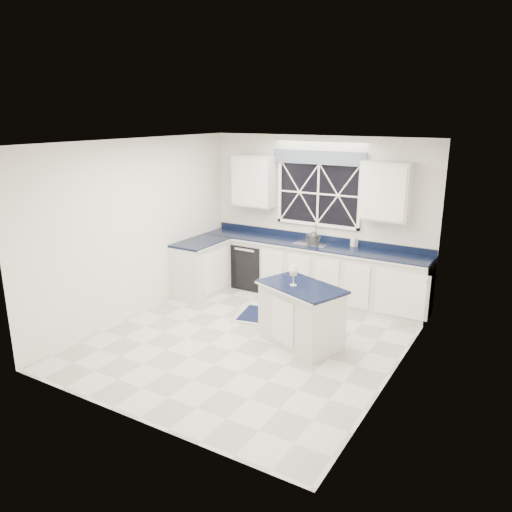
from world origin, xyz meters
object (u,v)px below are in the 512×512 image
Objects in this scene: dishwasher at (254,264)px; soap_bottle at (354,240)px; island at (301,315)px; kettle at (313,238)px; wine_glass at (294,272)px; faucet at (315,232)px.

soap_bottle is at bearing 7.03° from dishwasher.
dishwasher is at bearing 156.94° from island.
soap_bottle is (0.63, 0.23, -0.00)m from kettle.
wine_glass reaches higher than dishwasher.
soap_bottle is (1.79, 0.22, 0.63)m from dishwasher.
faucet is at bearing -177.86° from soap_bottle.
soap_bottle reaches higher than island.
faucet is at bearing 106.07° from wine_glass.
island is (0.67, -1.91, -0.68)m from faucet.
island is 0.62m from wine_glass.
island is 1.92m from kettle.
dishwasher is 4.06× the size of soap_bottle.
island is at bearing 25.94° from wine_glass.
dishwasher is 2.98× the size of wine_glass.
soap_bottle reaches higher than dishwasher.
dishwasher is 0.63× the size of island.
island is 4.71× the size of wine_glass.
island is (1.77, -1.72, 0.01)m from dishwasher.
kettle is at bearing -75.56° from faucet.
island is at bearing -90.52° from soap_bottle.
dishwasher is at bearing -164.40° from kettle.
kettle is (1.15, -0.01, 0.63)m from dishwasher.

